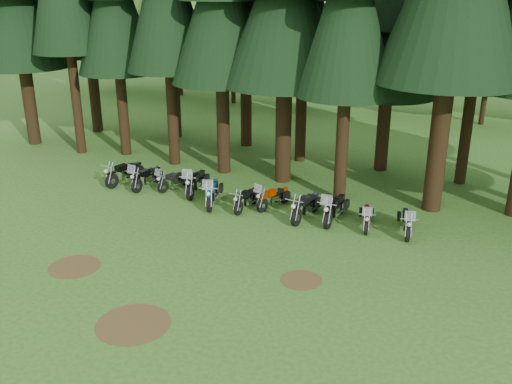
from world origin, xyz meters
TOP-DOWN VIEW (x-y plane):
  - ground at (0.00, 0.00)m, footprint 120.00×120.00m
  - pine_back_4 at (4.04, 13.25)m, footprint 4.94×4.94m
  - decid_0 at (-22.10, 25.26)m, footprint 8.00×7.78m
  - decid_1 at (-15.99, 25.76)m, footprint 7.91×7.69m
  - decid_2 at (-10.43, 24.78)m, footprint 6.72×6.53m
  - decid_3 at (-4.71, 25.13)m, footprint 6.12×5.95m
  - decid_4 at (1.58, 26.32)m, footprint 5.93×5.76m
  - decid_5 at (8.29, 25.71)m, footprint 8.45×8.21m
  - dirt_patch_0 at (-3.00, -2.00)m, footprint 1.80×1.80m
  - dirt_patch_1 at (4.50, 0.50)m, footprint 1.40×1.40m
  - dirt_patch_2 at (1.00, -4.00)m, footprint 2.20×2.20m
  - motorcycle_0 at (-6.72, 5.77)m, footprint 0.55×2.43m
  - motorcycle_1 at (-5.41, 5.73)m, footprint 0.43×2.30m
  - motorcycle_2 at (-4.13, 6.10)m, footprint 0.80×1.97m
  - motorcycle_3 at (-2.85, 6.02)m, footprint 0.83×2.50m
  - motorcycle_4 at (-1.50, 5.16)m, footprint 1.17×2.43m
  - motorcycle_5 at (0.10, 5.34)m, footprint 0.31×2.08m
  - motorcycle_6 at (1.09, 5.99)m, footprint 0.92×2.08m
  - motorcycle_7 at (2.78, 5.47)m, footprint 0.43×2.45m
  - motorcycle_8 at (3.96, 5.70)m, footprint 0.46×2.48m
  - motorcycle_9 at (5.32, 5.61)m, footprint 0.75×1.99m
  - motorcycle_10 at (6.89, 5.73)m, footprint 0.83×2.14m

SIDE VIEW (x-z plane):
  - ground at x=0.00m, z-range 0.00..0.00m
  - dirt_patch_0 at x=-3.00m, z-range 0.00..0.01m
  - dirt_patch_1 at x=4.50m, z-range 0.00..0.01m
  - dirt_patch_2 at x=1.00m, z-range 0.00..0.01m
  - motorcycle_2 at x=-4.13m, z-range -0.21..1.04m
  - motorcycle_9 at x=5.32m, z-range -0.21..1.05m
  - motorcycle_5 at x=0.10m, z-range 0.01..0.86m
  - motorcycle_6 at x=1.09m, z-range -0.22..1.11m
  - motorcycle_10 at x=6.89m, z-range -0.22..1.13m
  - motorcycle_1 at x=-5.41m, z-range -0.24..1.21m
  - motorcycle_0 at x=-6.72m, z-range 0.01..1.00m
  - motorcycle_7 at x=2.78m, z-range 0.01..1.01m
  - motorcycle_8 at x=3.96m, z-range -0.26..1.31m
  - motorcycle_4 at x=-1.50m, z-range -0.26..1.31m
  - motorcycle_3 at x=-2.85m, z-range -0.26..1.31m
  - decid_4 at x=1.58m, z-range 0.67..8.07m
  - decid_3 at x=-4.71m, z-range 0.69..8.34m
  - decid_2 at x=-10.43m, z-range 0.76..9.15m
  - decid_1 at x=-15.99m, z-range 0.89..10.77m
  - decid_0 at x=-22.10m, z-range 0.90..10.90m
  - decid_5 at x=8.29m, z-range 0.95..11.51m
  - pine_back_4 at x=4.04m, z-range 1.36..15.14m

